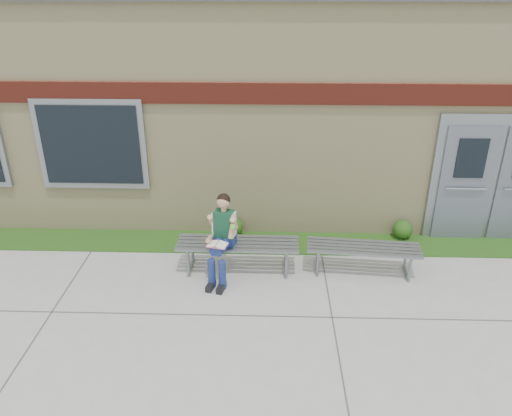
{
  "coord_description": "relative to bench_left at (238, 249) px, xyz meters",
  "views": [
    {
      "loc": [
        0.1,
        -5.21,
        4.4
      ],
      "look_at": [
        -0.11,
        1.7,
        1.12
      ],
      "focal_mm": 35.0,
      "sensor_mm": 36.0,
      "label": 1
    }
  ],
  "objects": [
    {
      "name": "ground",
      "position": [
        0.4,
        -1.72,
        -0.39
      ],
      "size": [
        80.0,
        80.0,
        0.0
      ],
      "primitive_type": "plane",
      "color": "#9E9E99",
      "rests_on": "ground"
    },
    {
      "name": "grass_strip",
      "position": [
        0.4,
        0.88,
        -0.38
      ],
      "size": [
        16.0,
        0.8,
        0.02
      ],
      "primitive_type": "cube",
      "color": "#1C4612",
      "rests_on": "ground"
    },
    {
      "name": "school_building",
      "position": [
        0.4,
        4.27,
        1.71
      ],
      "size": [
        16.2,
        6.22,
        4.2
      ],
      "color": "beige",
      "rests_on": "ground"
    },
    {
      "name": "bench_left",
      "position": [
        0.0,
        0.0,
        0.0
      ],
      "size": [
        1.94,
        0.55,
        0.5
      ],
      "rotation": [
        0.0,
        0.0,
        -0.01
      ],
      "color": "slate",
      "rests_on": "ground"
    },
    {
      "name": "bench_right",
      "position": [
        2.0,
        -0.0,
        -0.03
      ],
      "size": [
        1.82,
        0.65,
        0.46
      ],
      "rotation": [
        0.0,
        0.0,
        -0.09
      ],
      "color": "slate",
      "rests_on": "ground"
    },
    {
      "name": "girl",
      "position": [
        -0.23,
        -0.2,
        0.35
      ],
      "size": [
        0.49,
        0.83,
        1.38
      ],
      "rotation": [
        0.0,
        0.0,
        -0.23
      ],
      "color": "navy",
      "rests_on": "ground"
    },
    {
      "name": "shrub_mid",
      "position": [
        -0.16,
        1.13,
        -0.19
      ],
      "size": [
        0.35,
        0.35,
        0.35
      ],
      "primitive_type": "sphere",
      "color": "#1C4612",
      "rests_on": "grass_strip"
    },
    {
      "name": "shrub_east",
      "position": [
        2.91,
        1.13,
        -0.2
      ],
      "size": [
        0.34,
        0.34,
        0.34
      ],
      "primitive_type": "sphere",
      "color": "#1C4612",
      "rests_on": "grass_strip"
    }
  ]
}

